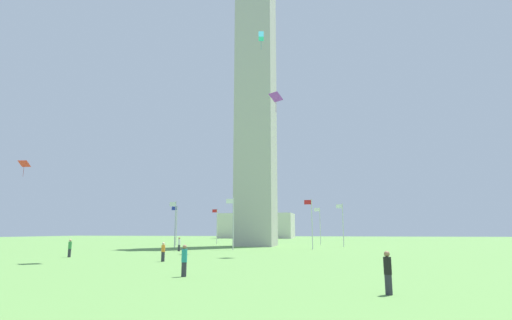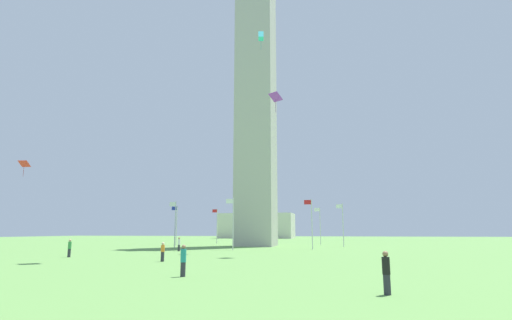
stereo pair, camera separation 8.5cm
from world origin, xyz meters
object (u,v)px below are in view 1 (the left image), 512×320
at_px(obelisk_monument, 256,81).
at_px(flagpole_se, 312,221).
at_px(person_orange_shirt, 163,252).
at_px(kite_purple_diamond, 276,97).
at_px(flagpole_n, 176,223).
at_px(person_teal_shirt, 184,261).
at_px(flagpole_e, 233,221).
at_px(flagpole_sw, 320,224).
at_px(person_green_shirt, 70,248).
at_px(person_white_shirt, 179,244).
at_px(kite_red_diamond, 24,164).
at_px(flagpole_s, 343,223).
at_px(person_black_shirt, 388,273).
at_px(distant_building, 257,226).
at_px(kite_cyan_box, 261,36).
at_px(flagpole_nw, 217,224).
at_px(flagpole_w, 271,224).
at_px(flagpole_ne, 175,222).

bearing_deg(obelisk_monument, flagpole_se, 134.82).
xyz_separation_m(person_orange_shirt, kite_purple_diamond, (-8.07, -10.83, 16.87)).
xyz_separation_m(flagpole_n, person_teal_shirt, (-20.55, 45.80, -3.03)).
distance_m(flagpole_e, flagpole_se, 11.28).
xyz_separation_m(flagpole_sw, kite_purple_diamond, (2.64, 35.26, 13.75)).
height_order(obelisk_monument, person_green_shirt, obelisk_monument).
bearing_deg(kite_purple_diamond, person_white_shirt, -22.99).
bearing_deg(flagpole_n, person_green_shirt, 95.13).
bearing_deg(kite_purple_diamond, kite_red_diamond, -5.16).
bearing_deg(person_teal_shirt, person_orange_shirt, 52.03).
xyz_separation_m(flagpole_s, person_black_shirt, (-1.72, 50.08, -3.05)).
xyz_separation_m(person_teal_shirt, person_green_shirt, (17.64, -13.43, -0.01)).
distance_m(flagpole_e, flagpole_s, 20.85).
distance_m(flagpole_sw, distant_building, 68.38).
height_order(kite_purple_diamond, kite_cyan_box, kite_cyan_box).
height_order(flagpole_nw, person_green_shirt, flagpole_nw).
height_order(person_white_shirt, person_green_shirt, person_white_shirt).
distance_m(flagpole_w, distant_building, 60.94).
xyz_separation_m(flagpole_se, flagpole_w, (10.43, -25.17, 0.00)).
relative_size(person_teal_shirt, person_green_shirt, 1.01).
relative_size(person_black_shirt, distant_building, 0.07).
height_order(flagpole_s, person_green_shirt, flagpole_s).
distance_m(flagpole_e, kite_cyan_box, 26.39).
xyz_separation_m(flagpole_w, kite_red_diamond, (28.30, 36.32, 7.81)).
distance_m(flagpole_ne, person_white_shirt, 10.15).
bearing_deg(person_black_shirt, person_orange_shirt, 51.69).
relative_size(flagpole_ne, person_white_shirt, 4.03).
relative_size(person_white_shirt, kite_red_diamond, 0.79).
xyz_separation_m(obelisk_monument, flagpole_nw, (10.49, -10.43, -25.94)).
relative_size(flagpole_sw, person_black_shirt, 4.07).
bearing_deg(person_green_shirt, flagpole_n, 35.23).
height_order(flagpole_e, kite_purple_diamond, kite_purple_diamond).
height_order(person_white_shirt, kite_red_diamond, kite_red_diamond).
xyz_separation_m(person_green_shirt, distant_building, (3.75, -106.03, 3.51)).
bearing_deg(person_black_shirt, flagpole_se, 11.06).
height_order(kite_cyan_box, kite_red_diamond, kite_cyan_box).
relative_size(flagpole_ne, kite_cyan_box, 2.54).
bearing_deg(distant_building, person_green_shirt, 92.03).
bearing_deg(person_white_shirt, person_orange_shirt, -147.42).
bearing_deg(flagpole_s, kite_cyan_box, 57.95).
distance_m(person_white_shirt, person_green_shirt, 14.60).
distance_m(flagpole_n, flagpole_ne, 11.28).
relative_size(person_white_shirt, person_green_shirt, 1.00).
bearing_deg(flagpole_w, kite_red_diamond, 52.08).
bearing_deg(flagpole_n, flagpole_ne, 112.50).
bearing_deg(flagpole_se, distant_building, -72.81).
height_order(person_black_shirt, person_teal_shirt, person_teal_shirt).
bearing_deg(kite_purple_diamond, flagpole_w, -78.87).
bearing_deg(flagpole_ne, person_teal_shirt, 114.65).
xyz_separation_m(flagpole_nw, person_orange_shirt, (-10.14, 46.09, -3.12)).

